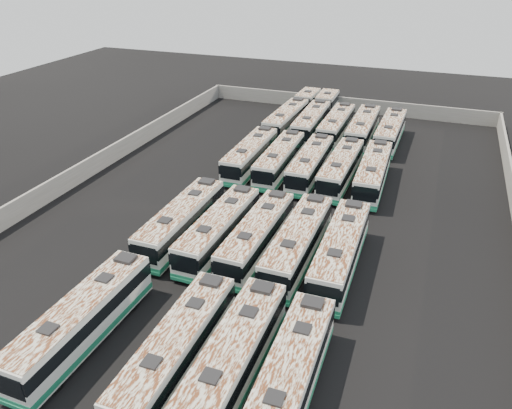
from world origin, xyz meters
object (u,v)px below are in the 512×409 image
at_px(bus_back_right, 363,129).
at_px(bus_front_right, 232,361).
at_px(bus_midfront_far_left, 182,221).
at_px(bus_midfront_right, 298,243).
at_px(bus_front_far_left, 82,320).
at_px(bus_front_center, 177,349).
at_px(bus_midfront_center, 257,236).
at_px(bus_midfront_left, 219,230).
at_px(bus_front_far_right, 289,380).
at_px(bus_back_far_left, 294,113).
at_px(bus_midfront_far_right, 340,251).
at_px(bus_back_left, 317,116).
at_px(bus_back_center, 336,126).
at_px(bus_midback_right, 341,169).
at_px(bus_midback_center, 310,164).
at_px(bus_midback_left, 279,159).
at_px(bus_midback_far_left, 250,155).
at_px(bus_back_far_right, 390,132).

bearing_deg(bus_back_right, bus_front_right, -90.54).
height_order(bus_midfront_far_left, bus_midfront_right, bus_midfront_right).
bearing_deg(bus_midfront_far_left, bus_front_far_left, -89.57).
distance_m(bus_front_center, bus_midfront_center, 14.17).
height_order(bus_midfront_far_left, bus_midfront_left, bus_midfront_far_left).
relative_size(bus_front_far_right, bus_back_far_left, 0.64).
bearing_deg(bus_back_far_left, bus_midfront_far_right, -66.08).
height_order(bus_front_far_left, bus_back_right, bus_back_right).
distance_m(bus_front_far_right, bus_back_left, 49.35).
bearing_deg(bus_midfront_far_left, bus_front_center, -63.12).
relative_size(bus_front_far_right, bus_back_right, 0.98).
bearing_deg(bus_back_center, bus_midfront_left, -96.18).
height_order(bus_midback_right, bus_back_far_left, bus_back_far_left).
distance_m(bus_front_center, bus_midfront_left, 14.42).
height_order(bus_midfront_right, bus_midback_center, bus_midfront_right).
distance_m(bus_midfront_center, bus_back_center, 30.66).
relative_size(bus_back_far_left, bus_back_left, 1.00).
bearing_deg(bus_midback_left, bus_midfront_center, -79.31).
distance_m(bus_midback_far_left, bus_midback_right, 10.71).
bearing_deg(bus_midback_left, bus_midfront_far_right, -58.67).
bearing_deg(bus_back_far_left, bus_front_far_left, -88.58).
bearing_deg(bus_midfront_far_right, bus_midback_left, 121.56).
distance_m(bus_midfront_far_left, bus_back_right, 32.46).
xyz_separation_m(bus_midfront_right, bus_back_far_left, (-10.58, 33.98, -0.02)).
relative_size(bus_front_far_left, bus_midback_right, 1.02).
bearing_deg(bus_midfront_right, bus_front_center, -103.45).
bearing_deg(bus_midfront_far_right, bus_front_far_right, -90.55).
relative_size(bus_front_right, bus_back_left, 0.65).
bearing_deg(bus_midfront_far_left, bus_midback_left, 77.70).
height_order(bus_midfront_far_right, bus_back_far_left, bus_midfront_far_right).
distance_m(bus_front_center, bus_midback_right, 30.94).
distance_m(bus_front_right, bus_back_left, 48.56).
xyz_separation_m(bus_midback_far_left, bus_back_far_left, (0.09, 17.25, 0.02)).
bearing_deg(bus_midfront_right, bus_midback_far_left, 122.86).
xyz_separation_m(bus_midfront_far_right, bus_midback_left, (-10.60, 16.69, -0.07)).
bearing_deg(bus_midfront_left, bus_back_far_left, 97.15).
height_order(bus_back_left, bus_back_far_right, bus_back_left).
relative_size(bus_front_center, bus_front_right, 0.97).
bearing_deg(bus_back_far_left, bus_midfront_right, -71.34).
bearing_deg(bus_midback_right, bus_front_far_left, -108.31).
relative_size(bus_midfront_right, bus_midback_left, 1.03).
bearing_deg(bus_front_center, bus_back_center, 89.78).
height_order(bus_midfront_far_left, bus_midfront_far_right, bus_midfront_far_right).
height_order(bus_midfront_far_right, bus_midback_left, bus_midfront_far_right).
height_order(bus_midfront_center, bus_midback_left, same).
bearing_deg(bus_front_right, bus_midfront_left, 117.03).
relative_size(bus_front_far_right, bus_back_left, 0.64).
xyz_separation_m(bus_front_far_right, bus_midback_center, (-7.04, 30.75, -0.03)).
relative_size(bus_front_far_right, bus_midback_right, 1.01).
relative_size(bus_midfront_far_left, bus_midfront_far_right, 0.98).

